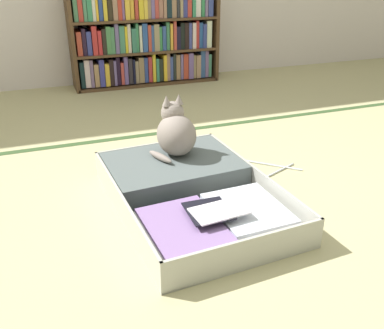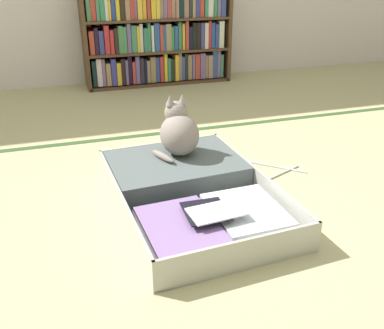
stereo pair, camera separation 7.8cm
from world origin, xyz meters
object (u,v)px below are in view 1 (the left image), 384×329
at_px(open_suitcase, 187,189).
at_px(black_cat, 175,132).
at_px(bookshelf, 145,36).
at_px(clothes_hanger, 260,166).

height_order(open_suitcase, black_cat, black_cat).
relative_size(bookshelf, open_suitcase, 1.28).
relative_size(open_suitcase, black_cat, 3.43).
distance_m(open_suitcase, black_cat, 0.31).
distance_m(bookshelf, black_cat, 1.89).
bearing_deg(open_suitcase, bookshelf, 79.89).
xyz_separation_m(bookshelf, open_suitcase, (-0.37, -2.09, -0.35)).
bearing_deg(black_cat, bookshelf, 79.45).
bearing_deg(bookshelf, clothes_hanger, -86.69).
distance_m(bookshelf, open_suitcase, 2.15).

